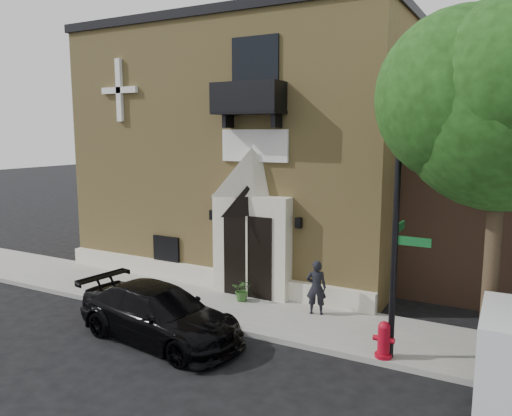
{
  "coord_description": "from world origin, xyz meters",
  "views": [
    {
      "loc": [
        6.48,
        -10.8,
        5.31
      ],
      "look_at": [
        -0.44,
        2.0,
        3.1
      ],
      "focal_mm": 35.0,
      "sensor_mm": 36.0,
      "label": 1
    }
  ],
  "objects": [
    {
      "name": "ground",
      "position": [
        0.0,
        0.0,
        0.0
      ],
      "size": [
        120.0,
        120.0,
        0.0
      ],
      "primitive_type": "plane",
      "color": "black",
      "rests_on": "ground"
    },
    {
      "name": "church",
      "position": [
        -2.99,
        7.95,
        4.63
      ],
      "size": [
        12.2,
        11.01,
        9.3
      ],
      "color": "tan",
      "rests_on": "ground"
    },
    {
      "name": "sidewalk",
      "position": [
        1.0,
        1.5,
        0.07
      ],
      "size": [
        42.0,
        3.0,
        0.15
      ],
      "primitive_type": "cube",
      "color": "gray",
      "rests_on": "ground"
    },
    {
      "name": "fire_hydrant",
      "position": [
        3.89,
        0.2,
        0.58
      ],
      "size": [
        0.49,
        0.4,
        0.87
      ],
      "color": "#A2091B",
      "rests_on": "sidewalk"
    },
    {
      "name": "black_sedan",
      "position": [
        -1.54,
        -1.21,
        0.7
      ],
      "size": [
        5.05,
        2.6,
        1.4
      ],
      "primitive_type": "imported",
      "rotation": [
        0.0,
        0.0,
        1.44
      ],
      "color": "black",
      "rests_on": "ground"
    },
    {
      "name": "planter",
      "position": [
        -0.93,
        2.05,
        0.5
      ],
      "size": [
        0.74,
        0.68,
        0.69
      ],
      "primitive_type": "imported",
      "rotation": [
        0.0,
        0.0,
        0.25
      ],
      "color": "#38662B",
      "rests_on": "sidewalk"
    },
    {
      "name": "street_tree_left",
      "position": [
        6.03,
        0.35,
        5.87
      ],
      "size": [
        4.97,
        4.38,
        7.77
      ],
      "color": "#38281C",
      "rests_on": "sidewalk"
    },
    {
      "name": "street_sign",
      "position": [
        4.04,
        0.33,
        2.86
      ],
      "size": [
        0.86,
        0.86,
        5.38
      ],
      "rotation": [
        0.0,
        0.0,
        -0.02
      ],
      "color": "black",
      "rests_on": "sidewalk"
    },
    {
      "name": "pedestrian_near",
      "position": [
        1.47,
        2.07,
        0.94
      ],
      "size": [
        0.66,
        0.53,
        1.58
      ],
      "primitive_type": "imported",
      "rotation": [
        0.0,
        0.0,
        3.45
      ],
      "color": "black",
      "rests_on": "sidewalk"
    }
  ]
}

